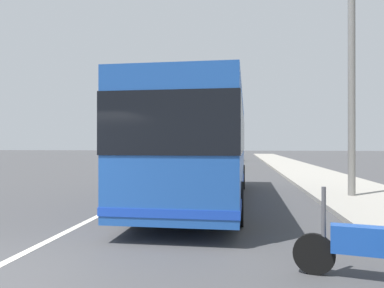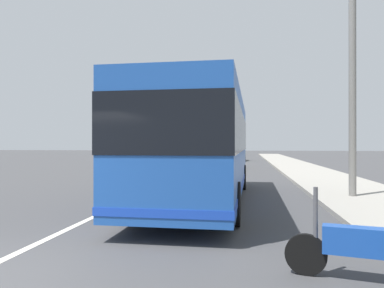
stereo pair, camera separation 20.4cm
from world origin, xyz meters
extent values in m
cube|color=#9E998E|center=(10.00, -7.80, 0.07)|extent=(110.00, 3.60, 0.14)
cube|color=silver|center=(10.00, 0.00, 0.00)|extent=(110.00, 0.16, 0.01)
cube|color=#1E4C9E|center=(7.34, -2.40, 1.82)|extent=(10.65, 2.72, 2.94)
cube|color=black|center=(7.34, -2.40, 2.22)|extent=(10.69, 2.76, 1.17)
cube|color=#193FB2|center=(7.34, -2.40, 0.60)|extent=(10.68, 2.75, 0.16)
cylinder|color=black|center=(10.76, -1.27, 0.50)|extent=(1.00, 0.32, 1.00)
cylinder|color=black|center=(10.72, -3.63, 0.50)|extent=(1.00, 0.32, 1.00)
cylinder|color=black|center=(3.97, -1.17, 0.50)|extent=(1.00, 0.32, 1.00)
cylinder|color=black|center=(3.93, -3.53, 0.50)|extent=(1.00, 0.32, 1.00)
cylinder|color=black|center=(1.00, -4.63, 0.29)|extent=(0.21, 0.58, 0.58)
cube|color=#1947A5|center=(0.81, -5.48, 0.54)|extent=(0.53, 1.33, 0.38)
cylinder|color=#4C4C51|center=(0.97, -4.76, 0.89)|extent=(0.06, 0.06, 0.70)
cube|color=#2D7238|center=(37.65, -2.62, 0.60)|extent=(4.59, 2.11, 0.83)
cube|color=black|center=(37.49, -2.61, 1.26)|extent=(2.14, 1.83, 0.50)
cylinder|color=black|center=(39.18, -1.86, 0.32)|extent=(0.65, 0.26, 0.64)
cylinder|color=black|center=(39.08, -3.56, 0.32)|extent=(0.65, 0.26, 0.64)
cylinder|color=black|center=(36.22, -1.69, 0.32)|extent=(0.65, 0.26, 0.64)
cylinder|color=black|center=(36.13, -3.39, 0.32)|extent=(0.65, 0.26, 0.64)
cube|color=gold|center=(24.45, -1.85, 0.59)|extent=(4.47, 2.03, 0.82)
cube|color=black|center=(24.36, -1.85, 1.23)|extent=(2.31, 1.79, 0.48)
cylinder|color=black|center=(25.93, -1.06, 0.32)|extent=(0.65, 0.25, 0.64)
cylinder|color=black|center=(25.86, -2.75, 0.32)|extent=(0.65, 0.25, 0.64)
cylinder|color=black|center=(23.03, -0.94, 0.32)|extent=(0.65, 0.25, 0.64)
cylinder|color=black|center=(22.96, -2.64, 0.32)|extent=(0.65, 0.25, 0.64)
cylinder|color=slate|center=(8.39, -7.27, 4.44)|extent=(0.24, 0.24, 8.89)
camera|label=1|loc=(-4.30, -3.61, 1.82)|focal=34.15mm
camera|label=2|loc=(-4.28, -3.82, 1.82)|focal=34.15mm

